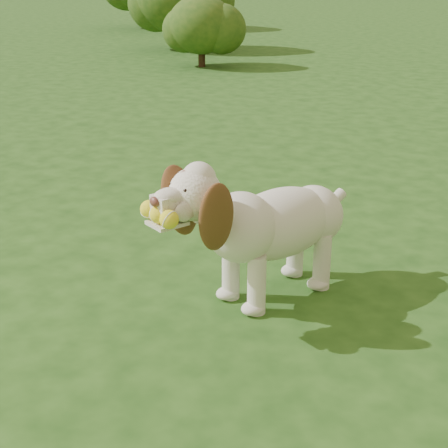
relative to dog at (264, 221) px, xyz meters
The scene contains 3 objects.
ground 0.90m from the dog, 40.25° to the right, with size 80.00×80.00×0.00m, color #1B4012.
dog is the anchor object (origin of this frame).
shrub_a 8.24m from the dog, 125.47° to the left, with size 1.10×1.10×1.14m.
Camera 1 is at (0.96, -2.44, 1.74)m, focal length 55.00 mm.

